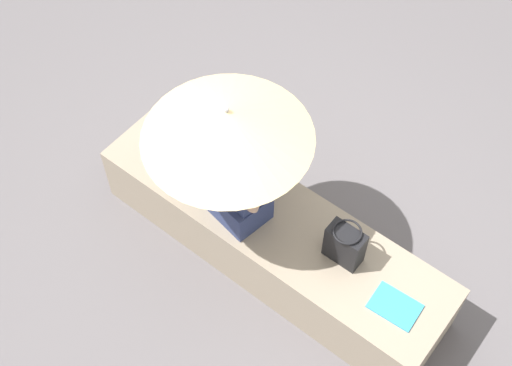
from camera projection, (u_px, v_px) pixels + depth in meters
The scene contains 7 objects.
ground_plane at pixel (272, 255), 4.78m from camera, with size 14.00×14.00×0.00m, color #605B5E.
stone_bench at pixel (272, 237), 4.59m from camera, with size 2.44×0.64×0.48m, color gray.
person_seated at pixel (238, 177), 4.10m from camera, with size 0.50×0.33×0.90m.
parasol at pixel (227, 125), 3.73m from camera, with size 0.97×0.97×0.99m.
handbag_black at pixel (167, 142), 4.52m from camera, with size 0.24×0.18×0.36m.
tote_bag_canvas at pixel (345, 245), 4.12m from camera, with size 0.23×0.17×0.29m.
magazine at pixel (395, 306), 4.04m from camera, with size 0.28×0.20×0.01m, color #339ED1.
Camera 1 is at (-1.38, 1.92, 4.19)m, focal length 49.02 mm.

